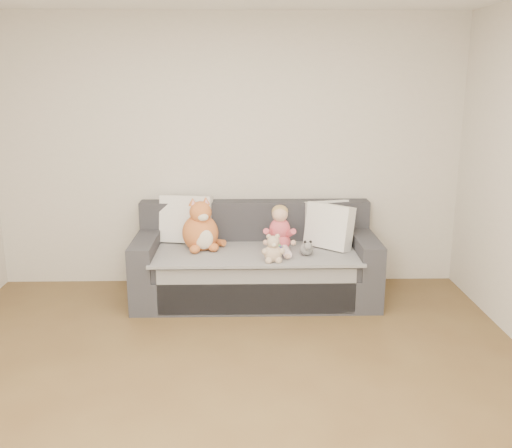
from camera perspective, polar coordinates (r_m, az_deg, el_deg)
The scene contains 10 objects.
room_shell at distance 3.48m, azimuth -3.53°, elevation 2.83°, with size 5.00×5.00×5.00m.
sofa at distance 5.32m, azimuth -0.05°, elevation -4.09°, with size 2.20×0.94×0.85m.
cushion_left at distance 5.46m, azimuth -7.00°, elevation 0.50°, with size 0.51×0.29×0.46m.
cushion_right_back at distance 5.51m, azimuth 7.06°, elevation 0.31°, with size 0.46×0.29×0.40m.
cushion_right_front at distance 5.28m, azimuth 7.33°, elevation -0.22°, with size 0.46×0.44×0.42m.
toddler at distance 5.15m, azimuth 2.39°, elevation -0.78°, with size 0.30×0.43×0.42m.
plush_cat at distance 5.21m, azimuth -5.53°, elevation -0.57°, with size 0.40×0.40×0.51m.
teddy_bear at distance 4.86m, azimuth 1.72°, elevation -2.67°, with size 0.20×0.15×0.25m.
plush_cow at distance 5.06m, azimuth 5.09°, elevation -2.46°, with size 0.12×0.19×0.15m.
sippy_cup at distance 5.09m, azimuth 2.29°, elevation -2.43°, with size 0.09×0.07×0.10m.
Camera 1 is at (0.14, -2.99, 1.99)m, focal length 40.00 mm.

